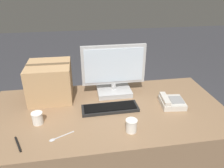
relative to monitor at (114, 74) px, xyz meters
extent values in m
cube|color=#8C6B4C|center=(-0.08, -0.27, -0.53)|extent=(1.80, 0.90, 0.71)
cube|color=#B7B7B7|center=(0.00, 0.00, -0.15)|extent=(0.29, 0.26, 0.04)
cylinder|color=#B2B2B2|center=(0.00, 0.00, -0.11)|extent=(0.04, 0.04, 0.05)
cube|color=#B2B2B2|center=(0.00, 0.00, 0.08)|extent=(0.53, 0.03, 0.34)
cube|color=silver|center=(0.00, -0.02, 0.08)|extent=(0.49, 0.01, 0.29)
cube|color=black|center=(-0.07, -0.27, -0.16)|extent=(0.43, 0.15, 0.02)
cube|color=black|center=(-0.07, -0.27, -0.15)|extent=(0.40, 0.12, 0.01)
cube|color=beige|center=(0.42, -0.28, -0.15)|extent=(0.20, 0.21, 0.04)
cube|color=beige|center=(0.36, -0.27, -0.12)|extent=(0.06, 0.18, 0.03)
cube|color=gray|center=(0.45, -0.28, -0.13)|extent=(0.11, 0.12, 0.01)
cylinder|color=white|center=(-0.59, -0.36, -0.14)|extent=(0.07, 0.07, 0.08)
cylinder|color=white|center=(-0.59, -0.36, -0.09)|extent=(0.08, 0.08, 0.01)
cylinder|color=white|center=(0.02, -0.55, -0.14)|extent=(0.07, 0.07, 0.08)
cylinder|color=white|center=(0.02, -0.55, -0.09)|extent=(0.08, 0.08, 0.01)
cube|color=silver|center=(-0.41, -0.52, -0.17)|extent=(0.12, 0.06, 0.00)
ellipsoid|color=silver|center=(-0.48, -0.55, -0.17)|extent=(0.05, 0.04, 0.00)
cube|color=tan|center=(-0.52, 0.00, -0.03)|extent=(0.34, 0.34, 0.29)
cube|color=brown|center=(-0.52, 0.00, 0.12)|extent=(0.33, 0.04, 0.00)
cylinder|color=black|center=(-0.68, -0.56, -0.17)|extent=(0.07, 0.14, 0.01)
camera|label=1|loc=(-0.29, -1.66, 0.74)|focal=35.00mm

